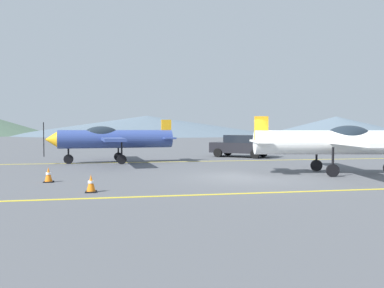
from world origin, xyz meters
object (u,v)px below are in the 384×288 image
airplane_near (335,142)px  traffic_cone_front (91,184)px  airplane_mid (112,138)px  car_sedan (241,146)px  traffic_cone_side (48,175)px

airplane_near → traffic_cone_front: (-10.64, -3.17, -1.21)m
airplane_mid → traffic_cone_front: (-0.35, -10.76, -1.21)m
airplane_mid → car_sedan: airplane_mid is taller
airplane_mid → traffic_cone_side: (-2.17, -8.08, -1.21)m
airplane_near → car_sedan: (-1.09, 10.66, -0.65)m
airplane_mid → airplane_near: bearing=-36.4°
airplane_near → traffic_cone_side: (-12.46, -0.49, -1.21)m
airplane_mid → traffic_cone_side: size_ratio=15.05×
traffic_cone_front → car_sedan: bearing=55.4°
airplane_mid → traffic_cone_side: airplane_mid is taller
traffic_cone_side → car_sedan: bearing=44.4°
airplane_mid → traffic_cone_side: 8.45m
car_sedan → traffic_cone_front: (-9.55, -13.83, -0.56)m
airplane_near → airplane_mid: same height
airplane_mid → traffic_cone_front: bearing=-91.8°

